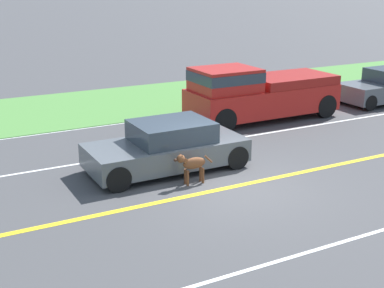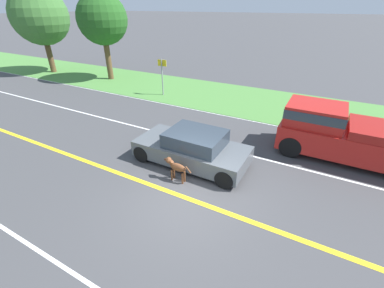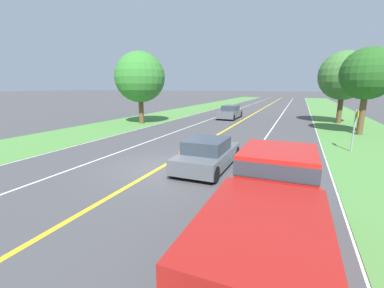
{
  "view_description": "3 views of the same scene",
  "coord_description": "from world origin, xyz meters",
  "px_view_note": "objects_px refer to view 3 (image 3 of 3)",
  "views": [
    {
      "loc": [
        -10.51,
        6.79,
        5.08
      ],
      "look_at": [
        1.28,
        0.5,
        0.85
      ],
      "focal_mm": 50.0,
      "sensor_mm": 36.0,
      "label": 1
    },
    {
      "loc": [
        -5.47,
        -3.13,
        5.42
      ],
      "look_at": [
        1.26,
        0.54,
        1.23
      ],
      "focal_mm": 24.0,
      "sensor_mm": 36.0,
      "label": 2
    },
    {
      "loc": [
        5.52,
        -9.52,
        3.55
      ],
      "look_at": [
        1.33,
        0.57,
        1.1
      ],
      "focal_mm": 24.0,
      "sensor_mm": 36.0,
      "label": 3
    }
  ],
  "objects_px": {
    "pickup_truck": "(271,208)",
    "dog": "(181,153)",
    "roadside_tree_right_near": "(368,74)",
    "ego_car": "(208,154)",
    "roadside_tree_right_far": "(344,76)",
    "street_sign": "(355,125)",
    "oncoming_car": "(230,112)",
    "roadside_tree_left_near": "(140,77)"
  },
  "relations": [
    {
      "from": "oncoming_car",
      "to": "roadside_tree_right_far",
      "type": "height_order",
      "value": "roadside_tree_right_far"
    },
    {
      "from": "ego_car",
      "to": "street_sign",
      "type": "height_order",
      "value": "street_sign"
    },
    {
      "from": "dog",
      "to": "roadside_tree_right_near",
      "type": "relative_size",
      "value": 0.17
    },
    {
      "from": "ego_car",
      "to": "dog",
      "type": "bearing_deg",
      "value": -177.42
    },
    {
      "from": "oncoming_car",
      "to": "roadside_tree_right_far",
      "type": "bearing_deg",
      "value": -179.36
    },
    {
      "from": "dog",
      "to": "roadside_tree_right_far",
      "type": "xyz_separation_m",
      "value": [
        8.51,
        18.28,
        4.0
      ]
    },
    {
      "from": "oncoming_car",
      "to": "roadside_tree_right_far",
      "type": "xyz_separation_m",
      "value": [
        10.85,
        0.12,
        3.86
      ]
    },
    {
      "from": "dog",
      "to": "street_sign",
      "type": "height_order",
      "value": "street_sign"
    },
    {
      "from": "dog",
      "to": "oncoming_car",
      "type": "relative_size",
      "value": 0.24
    },
    {
      "from": "ego_car",
      "to": "dog",
      "type": "relative_size",
      "value": 3.94
    },
    {
      "from": "street_sign",
      "to": "dog",
      "type": "bearing_deg",
      "value": -143.06
    },
    {
      "from": "ego_car",
      "to": "roadside_tree_right_far",
      "type": "distance_m",
      "value": 19.99
    },
    {
      "from": "oncoming_car",
      "to": "roadside_tree_right_near",
      "type": "xyz_separation_m",
      "value": [
        11.51,
        -6.2,
        3.73
      ]
    },
    {
      "from": "pickup_truck",
      "to": "street_sign",
      "type": "relative_size",
      "value": 2.38
    },
    {
      "from": "pickup_truck",
      "to": "dog",
      "type": "bearing_deg",
      "value": 131.37
    },
    {
      "from": "dog",
      "to": "pickup_truck",
      "type": "distance_m",
      "value": 6.79
    },
    {
      "from": "roadside_tree_right_near",
      "to": "street_sign",
      "type": "height_order",
      "value": "roadside_tree_right_near"
    },
    {
      "from": "roadside_tree_right_far",
      "to": "street_sign",
      "type": "xyz_separation_m",
      "value": [
        -0.77,
        -12.46,
        -3.05
      ]
    },
    {
      "from": "ego_car",
      "to": "dog",
      "type": "distance_m",
      "value": 1.28
    },
    {
      "from": "ego_car",
      "to": "roadside_tree_left_near",
      "type": "relative_size",
      "value": 0.63
    },
    {
      "from": "pickup_truck",
      "to": "roadside_tree_right_far",
      "type": "relative_size",
      "value": 0.82
    },
    {
      "from": "ego_car",
      "to": "roadside_tree_right_far",
      "type": "xyz_separation_m",
      "value": [
        7.23,
        18.22,
        3.91
      ]
    },
    {
      "from": "oncoming_car",
      "to": "street_sign",
      "type": "xyz_separation_m",
      "value": [
        10.08,
        -12.34,
        0.81
      ]
    },
    {
      "from": "oncoming_car",
      "to": "street_sign",
      "type": "relative_size",
      "value": 1.93
    },
    {
      "from": "oncoming_car",
      "to": "pickup_truck",
      "type": "bearing_deg",
      "value": 106.35
    },
    {
      "from": "dog",
      "to": "roadside_tree_right_far",
      "type": "distance_m",
      "value": 20.55
    },
    {
      "from": "pickup_truck",
      "to": "oncoming_car",
      "type": "xyz_separation_m",
      "value": [
        -6.82,
        23.24,
        -0.34
      ]
    },
    {
      "from": "ego_car",
      "to": "roadside_tree_right_near",
      "type": "bearing_deg",
      "value": 56.44
    },
    {
      "from": "roadside_tree_right_near",
      "to": "street_sign",
      "type": "distance_m",
      "value": 6.95
    },
    {
      "from": "roadside_tree_left_near",
      "to": "roadside_tree_right_near",
      "type": "bearing_deg",
      "value": 3.64
    },
    {
      "from": "dog",
      "to": "ego_car",
      "type": "bearing_deg",
      "value": 4.21
    },
    {
      "from": "oncoming_car",
      "to": "roadside_tree_right_near",
      "type": "height_order",
      "value": "roadside_tree_right_near"
    },
    {
      "from": "dog",
      "to": "roadside_tree_left_near",
      "type": "xyz_separation_m",
      "value": [
        -9.27,
        10.78,
        3.86
      ]
    },
    {
      "from": "pickup_truck",
      "to": "roadside_tree_left_near",
      "type": "distance_m",
      "value": 21.26
    },
    {
      "from": "roadside_tree_right_near",
      "to": "dog",
      "type": "bearing_deg",
      "value": -127.49
    },
    {
      "from": "street_sign",
      "to": "ego_car",
      "type": "bearing_deg",
      "value": -138.27
    },
    {
      "from": "roadside_tree_right_far",
      "to": "roadside_tree_left_near",
      "type": "distance_m",
      "value": 19.29
    },
    {
      "from": "dog",
      "to": "roadside_tree_right_near",
      "type": "height_order",
      "value": "roadside_tree_right_near"
    },
    {
      "from": "roadside_tree_right_near",
      "to": "roadside_tree_left_near",
      "type": "relative_size",
      "value": 0.93
    },
    {
      "from": "ego_car",
      "to": "oncoming_car",
      "type": "distance_m",
      "value": 18.46
    },
    {
      "from": "dog",
      "to": "roadside_tree_right_near",
      "type": "xyz_separation_m",
      "value": [
        9.17,
        11.96,
        3.87
      ]
    },
    {
      "from": "ego_car",
      "to": "pickup_truck",
      "type": "distance_m",
      "value": 6.07
    }
  ]
}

